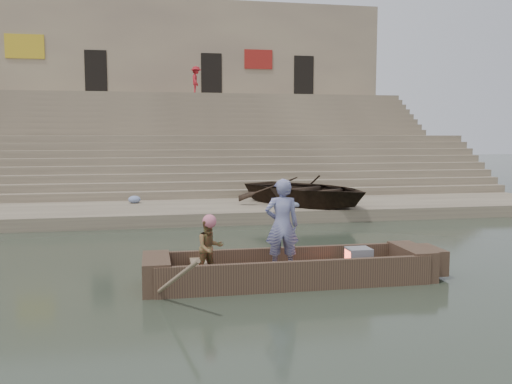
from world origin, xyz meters
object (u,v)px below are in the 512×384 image
object	(u,v)px
television	(358,258)
rowing_man	(210,248)
beached_rowboat	(306,190)
standing_man	(282,225)
pedestrian	(196,80)
main_rowboat	(290,277)

from	to	relation	value
television	rowing_man	bearing A→B (deg)	-177.00
beached_rowboat	standing_man	bearing A→B (deg)	-142.16
pedestrian	beached_rowboat	bearing A→B (deg)	-160.95
rowing_man	pedestrian	xyz separation A→B (m)	(1.63, 22.78, 5.24)
main_rowboat	beached_rowboat	world-z (taller)	beached_rowboat
television	beached_rowboat	bearing A→B (deg)	81.02
standing_man	pedestrian	world-z (taller)	pedestrian
television	pedestrian	world-z (taller)	pedestrian
main_rowboat	television	world-z (taller)	television
standing_man	beached_rowboat	distance (m)	8.65
rowing_man	beached_rowboat	bearing A→B (deg)	45.75
rowing_man	television	world-z (taller)	rowing_man
rowing_man	beached_rowboat	world-z (taller)	beached_rowboat
pedestrian	main_rowboat	bearing A→B (deg)	-171.48
television	beached_rowboat	size ratio (longest dim) A/B	0.09
beached_rowboat	television	bearing A→B (deg)	-131.94
standing_man	rowing_man	world-z (taller)	standing_man
main_rowboat	standing_man	xyz separation A→B (m)	(-0.15, 0.05, 1.01)
standing_man	beached_rowboat	world-z (taller)	standing_man
television	pedestrian	xyz separation A→B (m)	(-1.34, 22.63, 5.60)
standing_man	television	bearing A→B (deg)	-176.66
television	beached_rowboat	xyz separation A→B (m)	(1.30, 8.22, 0.49)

